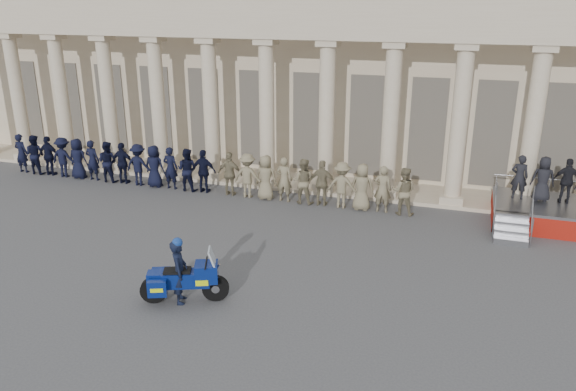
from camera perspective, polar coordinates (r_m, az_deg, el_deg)
The scene contains 6 objects.
ground at distance 17.43m, azimuth -7.18°, elevation -7.36°, with size 90.00×90.00×0.00m, color #454547.
building at distance 29.73m, azimuth 4.85°, elevation 12.95°, with size 40.00×12.50×9.00m.
officer_rank at distance 24.19m, azimuth -9.70°, elevation 2.56°, with size 18.65×0.70×1.85m.
reviewing_stand at distance 22.26m, azimuth 25.68°, elevation 0.34°, with size 4.03×3.92×2.47m.
motorcycle at distance 15.50m, azimuth -10.43°, elevation -8.36°, with size 2.28×1.39×1.54m.
rider at distance 15.39m, azimuth -10.98°, elevation -7.48°, with size 0.64×0.77×1.89m.
Camera 1 is at (6.89, -14.00, 7.77)m, focal length 35.00 mm.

